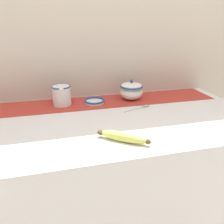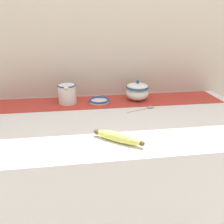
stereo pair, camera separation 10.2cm
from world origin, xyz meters
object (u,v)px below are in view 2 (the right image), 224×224
banana (118,137)px  small_dish (99,101)px  cream_pitcher (67,93)px  sugar_bowl (137,91)px  spoon (149,107)px

banana → small_dish: bearing=94.3°
small_dish → banana: banana is taller
cream_pitcher → sugar_bowl: (0.41, -0.00, -0.01)m
cream_pitcher → banana: 0.53m
small_dish → spoon: bearing=-25.8°
cream_pitcher → spoon: cream_pitcher is taller
sugar_bowl → small_dish: sugar_bowl is taller
sugar_bowl → small_dish: 0.23m
cream_pitcher → banana: (0.22, -0.48, -0.04)m
small_dish → banana: (0.03, -0.46, 0.01)m
banana → spoon: bearing=55.8°
banana → spoon: size_ratio=1.15×
sugar_bowl → spoon: bearing=-76.6°
cream_pitcher → spoon: size_ratio=0.74×
banana → spoon: 0.41m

